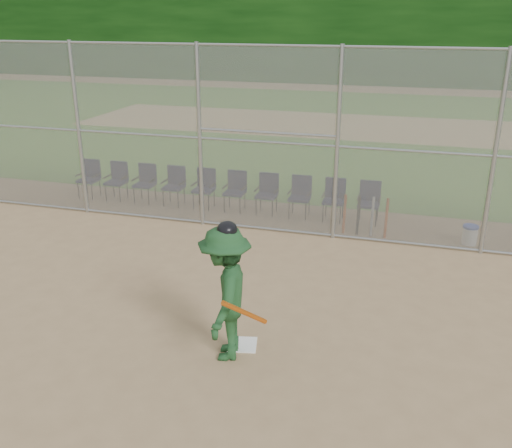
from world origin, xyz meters
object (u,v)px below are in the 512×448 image
(water_cooler, at_px, (470,235))
(chair_0, at_px, (88,179))
(home_plate, at_px, (242,345))
(batter_at_plate, at_px, (226,293))

(water_cooler, height_order, chair_0, chair_0)
(water_cooler, relative_size, chair_0, 0.42)
(home_plate, height_order, water_cooler, water_cooler)
(home_plate, height_order, chair_0, chair_0)
(batter_at_plate, xyz_separation_m, chair_0, (-5.87, 5.99, -0.50))
(batter_at_plate, relative_size, chair_0, 2.10)
(water_cooler, bearing_deg, home_plate, -124.03)
(home_plate, distance_m, chair_0, 8.30)
(home_plate, distance_m, water_cooler, 6.08)
(home_plate, relative_size, batter_at_plate, 0.20)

